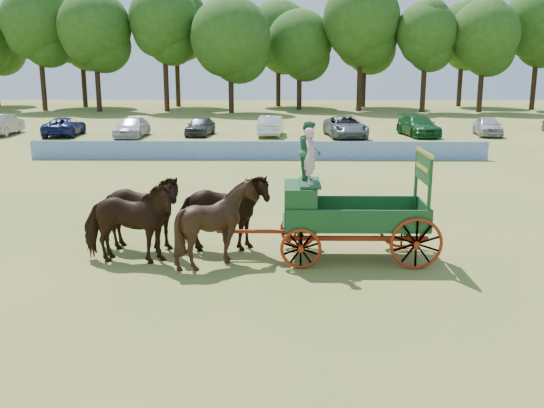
# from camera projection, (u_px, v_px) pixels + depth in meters

# --- Properties ---
(ground) EXTENTS (160.00, 160.00, 0.00)m
(ground) POSITION_uv_depth(u_px,v_px,m) (270.00, 257.00, 16.91)
(ground) COLOR #9B8446
(ground) RESTS_ON ground
(horse_lead_left) EXTENTS (2.76, 1.42, 2.26)m
(horse_lead_left) POSITION_uv_depth(u_px,v_px,m) (128.00, 223.00, 16.13)
(horse_lead_left) COLOR black
(horse_lead_left) RESTS_ON ground
(horse_lead_right) EXTENTS (2.82, 1.58, 2.26)m
(horse_lead_right) POSITION_uv_depth(u_px,v_px,m) (138.00, 213.00, 17.20)
(horse_lead_right) COLOR black
(horse_lead_right) RESTS_ON ground
(horse_wheel_left) EXTENTS (2.20, 1.99, 2.27)m
(horse_wheel_left) POSITION_uv_depth(u_px,v_px,m) (218.00, 223.00, 16.09)
(horse_wheel_left) COLOR black
(horse_wheel_left) RESTS_ON ground
(horse_wheel_right) EXTENTS (2.78, 1.47, 2.26)m
(horse_wheel_right) POSITION_uv_depth(u_px,v_px,m) (222.00, 213.00, 17.17)
(horse_wheel_right) COLOR black
(horse_wheel_right) RESTS_ON ground
(farm_dray) EXTENTS (5.99, 2.00, 3.75)m
(farm_dray) POSITION_uv_depth(u_px,v_px,m) (328.00, 200.00, 16.51)
(farm_dray) COLOR maroon
(farm_dray) RESTS_ON ground
(sponsor_banner) EXTENTS (26.00, 0.08, 1.05)m
(sponsor_banner) POSITION_uv_depth(u_px,v_px,m) (258.00, 150.00, 34.36)
(sponsor_banner) COLOR #214EB5
(sponsor_banner) RESTS_ON ground
(parked_cars) EXTENTS (55.04, 6.64, 1.62)m
(parked_cars) POSITION_uv_depth(u_px,v_px,m) (292.00, 126.00, 45.69)
(parked_cars) COLOR silver
(parked_cars) RESTS_ON ground
(treeline) EXTENTS (89.72, 21.40, 15.27)m
(treeline) POSITION_uv_depth(u_px,v_px,m) (233.00, 29.00, 72.58)
(treeline) COLOR #382314
(treeline) RESTS_ON ground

